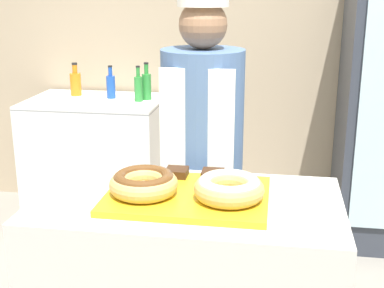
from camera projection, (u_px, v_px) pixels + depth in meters
The scene contains 12 objects.
wall_back at pixel (237, 31), 3.85m from camera, with size 8.00×0.06×2.70m.
serving_tray at pixel (188, 196), 1.95m from camera, with size 0.59×0.44×0.02m.
donut_chocolate_glaze at pixel (144, 182), 1.92m from camera, with size 0.25×0.25×0.08m.
donut_light_glaze at pixel (229, 187), 1.88m from camera, with size 0.25×0.25×0.08m.
brownie_back_left at pixel (177, 172), 2.11m from camera, with size 0.08×0.08×0.03m.
brownie_back_right at pixel (213, 174), 2.09m from camera, with size 0.08×0.08×0.03m.
baker_person at pixel (202, 162), 2.53m from camera, with size 0.38×0.38×1.65m.
chest_freezer at pixel (98, 160), 3.89m from camera, with size 0.94×0.65×0.90m.
bottle_green at pixel (147, 85), 3.74m from camera, with size 0.06×0.06×0.26m.
bottle_green_b at pixel (138, 88), 3.68m from camera, with size 0.06×0.06×0.25m.
bottle_orange at pixel (76, 83), 3.88m from camera, with size 0.08×0.08×0.24m.
bottle_blue at pixel (111, 86), 3.78m from camera, with size 0.06×0.06×0.23m.
Camera 1 is at (0.31, -1.79, 1.67)m, focal length 50.00 mm.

